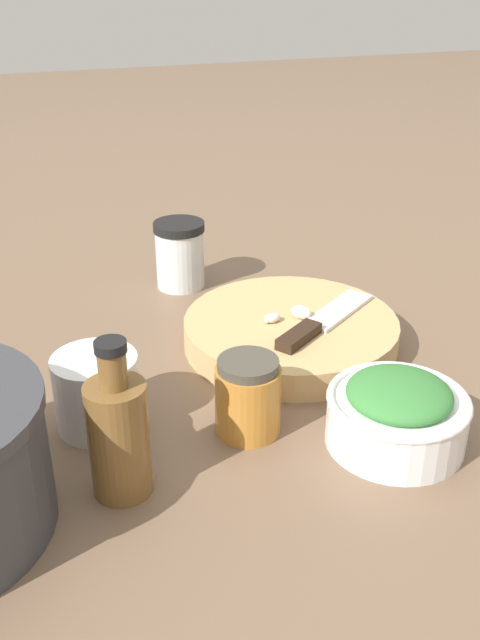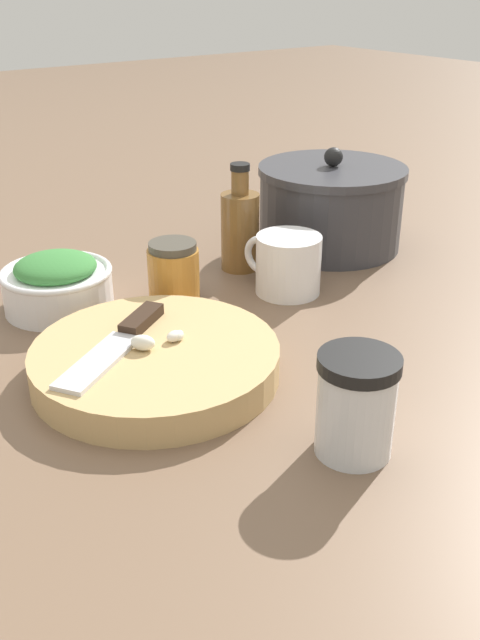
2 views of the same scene
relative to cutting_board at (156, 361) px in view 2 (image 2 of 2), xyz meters
The scene contains 10 objects.
ground_plane 0.11m from the cutting_board, 104.32° to the left, with size 5.00×5.00×0.00m, color brown.
cutting_board is the anchor object (origin of this frame).
chef_knife 0.04m from the cutting_board, 137.18° to the right, with size 0.12×0.17×0.01m.
garlic_cloves 0.02m from the cutting_board, 107.70° to the left, with size 0.03×0.07×0.02m.
herb_bowl 0.22m from the cutting_board, behind, with size 0.14×0.14×0.07m.
spice_jar 0.23m from the cutting_board, 19.27° to the left, with size 0.07×0.07×0.10m.
coffee_mug 0.27m from the cutting_board, 109.20° to the left, with size 0.11×0.09×0.08m.
honey_jar 0.19m from the cutting_board, 142.39° to the left, with size 0.07×0.07×0.08m.
oil_bottle 0.32m from the cutting_board, 127.36° to the left, with size 0.05×0.05×0.15m.
stock_pot 0.46m from the cutting_board, 113.87° to the left, with size 0.22×0.22×0.15m.
Camera 2 is at (0.60, -0.42, 0.39)m, focal length 40.00 mm.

